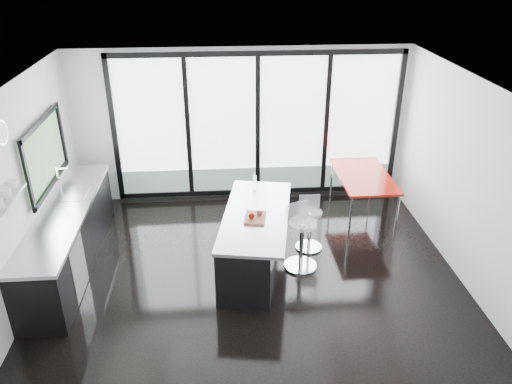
{
  "coord_description": "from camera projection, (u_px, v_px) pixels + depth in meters",
  "views": [
    {
      "loc": [
        -0.4,
        -6.09,
        4.35
      ],
      "look_at": [
        0.1,
        0.3,
        1.15
      ],
      "focal_mm": 35.0,
      "sensor_mm": 36.0,
      "label": 1
    }
  ],
  "objects": [
    {
      "name": "floor",
      "position": [
        251.0,
        270.0,
        7.4
      ],
      "size": [
        6.0,
        5.0,
        0.0
      ],
      "primitive_type": "cube",
      "color": "black",
      "rests_on": "ground"
    },
    {
      "name": "ceiling",
      "position": [
        250.0,
        84.0,
        6.15
      ],
      "size": [
        6.0,
        5.0,
        0.0
      ],
      "primitive_type": "cube",
      "color": "white",
      "rests_on": "wall_back"
    },
    {
      "name": "wall_back",
      "position": [
        256.0,
        133.0,
        9.05
      ],
      "size": [
        6.0,
        0.09,
        2.8
      ],
      "color": "silver",
      "rests_on": "ground"
    },
    {
      "name": "wall_front",
      "position": [
        269.0,
        305.0,
        4.55
      ],
      "size": [
        6.0,
        0.0,
        2.8
      ],
      "primitive_type": "cube",
      "color": "silver",
      "rests_on": "ground"
    },
    {
      "name": "wall_left",
      "position": [
        30.0,
        174.0,
        6.74
      ],
      "size": [
        0.26,
        5.0,
        2.8
      ],
      "color": "silver",
      "rests_on": "ground"
    },
    {
      "name": "wall_right",
      "position": [
        464.0,
        178.0,
        6.99
      ],
      "size": [
        0.0,
        5.0,
        2.8
      ],
      "primitive_type": "cube",
      "color": "silver",
      "rests_on": "ground"
    },
    {
      "name": "counter_cabinets",
      "position": [
        69.0,
        237.0,
        7.36
      ],
      "size": [
        0.69,
        3.24,
        1.36
      ],
      "color": "black",
      "rests_on": "floor"
    },
    {
      "name": "island",
      "position": [
        251.0,
        239.0,
        7.34
      ],
      "size": [
        1.27,
        2.29,
        1.15
      ],
      "color": "black",
      "rests_on": "floor"
    },
    {
      "name": "bar_stool_near",
      "position": [
        301.0,
        245.0,
        7.32
      ],
      "size": [
        0.64,
        0.64,
        0.78
      ],
      "primitive_type": "cylinder",
      "rotation": [
        0.0,
        0.0,
        0.4
      ],
      "color": "silver",
      "rests_on": "floor"
    },
    {
      "name": "bar_stool_far",
      "position": [
        310.0,
        230.0,
        7.81
      ],
      "size": [
        0.43,
        0.43,
        0.67
      ],
      "primitive_type": "cylinder",
      "rotation": [
        0.0,
        0.0,
        -0.03
      ],
      "color": "silver",
      "rests_on": "floor"
    },
    {
      "name": "red_table",
      "position": [
        362.0,
        196.0,
        8.67
      ],
      "size": [
        0.87,
        1.52,
        0.81
      ],
      "primitive_type": "cube",
      "rotation": [
        0.0,
        0.0,
        0.0
      ],
      "color": "#A6180D",
      "rests_on": "floor"
    }
  ]
}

